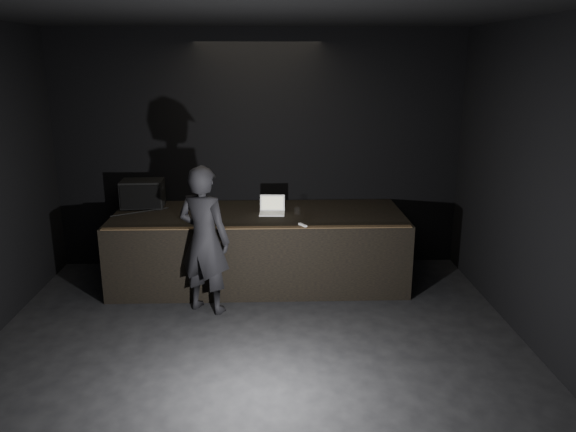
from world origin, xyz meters
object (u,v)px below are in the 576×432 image
Objects in this scene: stage_riser at (259,247)px; beer_can at (185,212)px; stage_monitor at (143,194)px; person at (204,240)px; laptop at (272,209)px.

beer_can is at bearing -168.59° from stage_riser.
stage_riser is 6.56× the size of stage_monitor.
stage_monitor is 0.33× the size of person.
stage_monitor is (-1.67, 0.40, 0.70)m from stage_riser.
stage_monitor reaches higher than stage_riser.
laptop is 2.38× the size of beer_can.
stage_monitor is at bearing 166.53° from stage_riser.
laptop reaches higher than beer_can.
beer_can is (-0.98, -0.20, 0.57)m from stage_riser.
person is at bearing -124.30° from stage_riser.
stage_monitor is 0.92m from beer_can.
beer_can is at bearing -41.32° from person.
stage_monitor is 4.07× the size of beer_can.
beer_can is at bearing -167.45° from laptop.
stage_riser is at bearing -99.35° from person.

